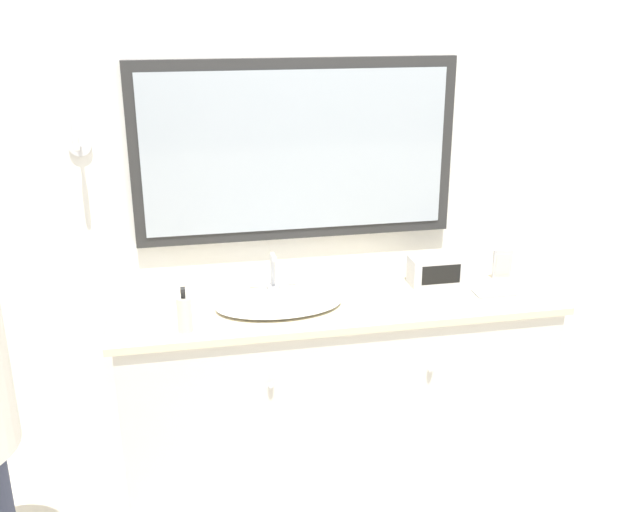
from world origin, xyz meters
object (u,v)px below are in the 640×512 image
soap_bottle (184,313)px  appliance_box (437,270)px  picture_frame (502,264)px  sink_basin (279,302)px

soap_bottle → appliance_box: bearing=13.7°
picture_frame → soap_bottle: bearing=-168.9°
sink_basin → picture_frame: bearing=6.5°
sink_basin → appliance_box: (0.72, 0.11, 0.04)m
soap_bottle → appliance_box: size_ratio=0.74×
soap_bottle → appliance_box: 1.13m
appliance_box → sink_basin: bearing=-171.4°
appliance_box → picture_frame: (0.31, 0.01, 0.00)m
soap_bottle → sink_basin: bearing=22.6°
soap_bottle → picture_frame: 1.44m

